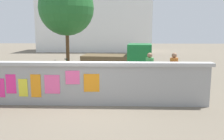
{
  "coord_description": "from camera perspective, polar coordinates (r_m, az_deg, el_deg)",
  "views": [
    {
      "loc": [
        0.99,
        -8.12,
        2.58
      ],
      "look_at": [
        0.67,
        1.49,
        0.98
      ],
      "focal_mm": 38.94,
      "sensor_mm": 36.0,
      "label": 1
    }
  ],
  "objects": [
    {
      "name": "person_bystander",
      "position": [
        10.73,
        14.3,
        0.59
      ],
      "size": [
        0.42,
        0.42,
        1.62
      ],
      "color": "#BF6626",
      "rests_on": "ground"
    },
    {
      "name": "auto_rickshaw_truck",
      "position": [
        12.86,
        2.05,
        1.93
      ],
      "size": [
        3.74,
        1.88,
        1.85
      ],
      "color": "black",
      "rests_on": "ground"
    },
    {
      "name": "ground",
      "position": [
        16.36,
        -1.59,
        0.37
      ],
      "size": [
        60.0,
        60.0,
        0.0
      ],
      "primitive_type": "plane",
      "color": "#6B6051"
    },
    {
      "name": "motorcycle",
      "position": [
        11.03,
        -14.0,
        -1.91
      ],
      "size": [
        1.9,
        0.56,
        0.87
      ],
      "color": "black",
      "rests_on": "ground"
    },
    {
      "name": "bicycle_near",
      "position": [
        9.45,
        -0.66,
        -4.13
      ],
      "size": [
        1.65,
        0.61,
        0.95
      ],
      "color": "black",
      "rests_on": "ground"
    },
    {
      "name": "bicycle_far",
      "position": [
        14.17,
        -11.23,
        0.26
      ],
      "size": [
        1.67,
        0.55,
        0.95
      ],
      "color": "black",
      "rests_on": "ground"
    },
    {
      "name": "tree_roadside",
      "position": [
        17.98,
        -10.65,
        14.13
      ],
      "size": [
        3.91,
        3.91,
        6.06
      ],
      "color": "brown",
      "rests_on": "ground"
    },
    {
      "name": "poster_wall",
      "position": [
        8.38,
        -5.0,
        -3.06
      ],
      "size": [
        8.21,
        0.42,
        1.5
      ],
      "color": "#9B9B9B",
      "rests_on": "ground"
    },
    {
      "name": "building_background",
      "position": [
        30.22,
        -3.95,
        11.03
      ],
      "size": [
        13.52,
        5.37,
        6.82
      ],
      "color": "white",
      "rests_on": "ground"
    },
    {
      "name": "person_walking",
      "position": [
        10.49,
        8.79,
        0.58
      ],
      "size": [
        0.38,
        0.38,
        1.62
      ],
      "color": "#3F994C",
      "rests_on": "ground"
    }
  ]
}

